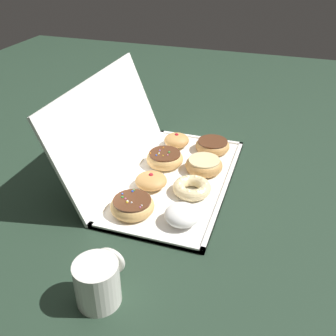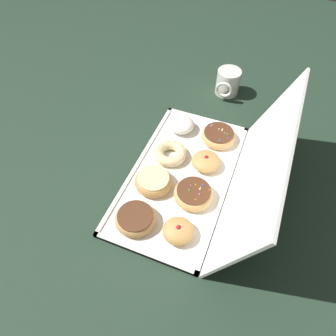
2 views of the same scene
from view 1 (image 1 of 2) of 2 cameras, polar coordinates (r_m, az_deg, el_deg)
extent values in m
plane|color=#233828|center=(1.17, 1.44, -1.89)|extent=(3.00, 3.00, 0.00)
cube|color=white|center=(1.17, 1.45, -1.69)|extent=(0.56, 0.30, 0.01)
cube|color=white|center=(1.14, 8.42, -2.82)|extent=(0.56, 0.01, 0.01)
cube|color=white|center=(1.21, -5.12, -0.40)|extent=(0.56, 0.01, 0.01)
cube|color=white|center=(0.96, -3.48, -10.13)|extent=(0.01, 0.30, 0.01)
cube|color=white|center=(1.40, 4.78, 4.29)|extent=(0.01, 0.30, 0.01)
cube|color=white|center=(1.17, -8.41, 5.88)|extent=(0.56, 0.12, 0.29)
ellipsoid|color=white|center=(0.98, 2.07, -6.89)|extent=(0.09, 0.09, 0.05)
torus|color=beige|center=(1.09, 3.52, -2.91)|extent=(0.11, 0.11, 0.03)
sphere|color=beige|center=(1.12, 4.05, -1.49)|extent=(0.02, 0.02, 0.02)
sphere|color=beige|center=(1.12, 2.86, -1.49)|extent=(0.02, 0.02, 0.02)
sphere|color=beige|center=(1.10, 1.91, -1.87)|extent=(0.02, 0.02, 0.02)
sphere|color=beige|center=(1.09, 1.56, -2.51)|extent=(0.02, 0.02, 0.02)
sphere|color=beige|center=(1.07, 1.96, -3.17)|extent=(0.02, 0.02, 0.02)
sphere|color=beige|center=(1.06, 3.00, -3.60)|extent=(0.02, 0.02, 0.02)
sphere|color=beige|center=(1.06, 4.26, -3.60)|extent=(0.02, 0.02, 0.02)
sphere|color=beige|center=(1.07, 5.22, -3.17)|extent=(0.02, 0.02, 0.02)
sphere|color=beige|center=(1.09, 5.51, -2.51)|extent=(0.02, 0.02, 0.02)
sphere|color=beige|center=(1.11, 5.06, -1.87)|extent=(0.02, 0.02, 0.02)
torus|color=tan|center=(1.19, 5.29, 0.39)|extent=(0.11, 0.11, 0.04)
cylinder|color=beige|center=(1.18, 5.34, 1.13)|extent=(0.10, 0.10, 0.01)
torus|color=tan|center=(1.31, 6.54, 3.24)|extent=(0.11, 0.11, 0.03)
cylinder|color=#59331E|center=(1.30, 6.58, 3.86)|extent=(0.10, 0.10, 0.01)
torus|color=tan|center=(1.02, -5.24, -5.57)|extent=(0.12, 0.12, 0.04)
cylinder|color=#59331E|center=(1.01, -5.28, -4.80)|extent=(0.10, 0.10, 0.01)
sphere|color=white|center=(1.00, -5.37, -5.06)|extent=(0.01, 0.01, 0.01)
sphere|color=yellow|center=(1.00, -6.03, -5.02)|extent=(0.01, 0.01, 0.01)
sphere|color=blue|center=(1.04, -6.72, -3.78)|extent=(0.01, 0.01, 0.01)
sphere|color=white|center=(0.99, -3.88, -5.51)|extent=(0.00, 0.00, 0.00)
sphere|color=green|center=(1.02, -6.72, -4.27)|extent=(0.01, 0.01, 0.01)
sphere|color=blue|center=(1.04, -5.23, -3.42)|extent=(0.01, 0.01, 0.01)
sphere|color=white|center=(1.01, -5.95, -4.87)|extent=(0.01, 0.01, 0.01)
sphere|color=green|center=(1.05, -5.02, -3.27)|extent=(0.01, 0.01, 0.01)
sphere|color=pink|center=(1.02, -6.27, -4.48)|extent=(0.00, 0.00, 0.00)
sphere|color=pink|center=(0.98, -4.11, -5.76)|extent=(0.00, 0.00, 0.00)
ellipsoid|color=tan|center=(1.12, -2.50, -1.88)|extent=(0.09, 0.09, 0.04)
sphere|color=#B21923|center=(1.11, -2.52, -1.08)|extent=(0.01, 0.01, 0.01)
torus|color=tan|center=(1.22, -0.47, 1.36)|extent=(0.12, 0.12, 0.04)
cylinder|color=#59331E|center=(1.21, -0.48, 2.11)|extent=(0.10, 0.10, 0.01)
sphere|color=orange|center=(1.21, -2.60, 2.20)|extent=(0.00, 0.00, 0.00)
sphere|color=white|center=(1.21, -1.32, 2.18)|extent=(0.01, 0.01, 0.01)
sphere|color=pink|center=(1.22, -1.22, 2.59)|extent=(0.01, 0.01, 0.01)
sphere|color=green|center=(1.21, 0.16, 2.33)|extent=(0.01, 0.01, 0.01)
sphere|color=blue|center=(1.20, -1.74, 1.88)|extent=(0.01, 0.01, 0.01)
sphere|color=yellow|center=(1.20, -0.73, 1.84)|extent=(0.00, 0.00, 0.00)
sphere|color=blue|center=(1.22, -1.23, 2.57)|extent=(0.00, 0.00, 0.00)
sphere|color=pink|center=(1.20, -0.05, 1.93)|extent=(0.00, 0.00, 0.00)
sphere|color=orange|center=(1.24, -0.69, 3.01)|extent=(0.00, 0.00, 0.00)
sphere|color=yellow|center=(1.20, -1.41, 2.03)|extent=(0.00, 0.00, 0.00)
ellipsoid|color=tan|center=(1.33, 1.26, 4.08)|extent=(0.09, 0.09, 0.04)
sphere|color=#B21923|center=(1.32, 1.27, 4.84)|extent=(0.01, 0.01, 0.01)
cylinder|color=white|center=(0.81, -10.32, -16.26)|extent=(0.09, 0.09, 0.10)
cylinder|color=black|center=(0.78, -10.62, -14.15)|extent=(0.08, 0.08, 0.01)
torus|color=white|center=(0.84, -8.46, -13.27)|extent=(0.01, 0.07, 0.07)
camera|label=2|loc=(1.57, 1.54, 36.67)|focal=33.17mm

